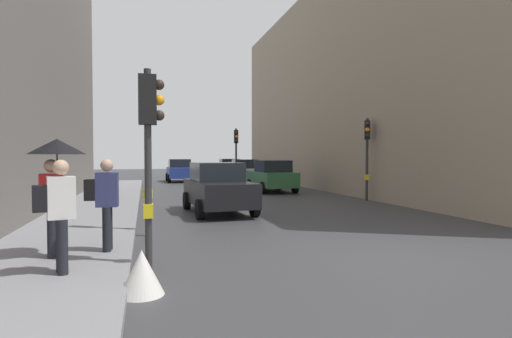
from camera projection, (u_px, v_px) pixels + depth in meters
The scene contains 16 objects.
ground_plane at pixel (395, 256), 8.27m from camera, with size 120.00×120.00×0.00m, color #38383A.
sidewalk_kerb at pixel (88, 220), 12.41m from camera, with size 2.84×40.00×0.16m, color gray.
building_facade_right at pixel (406, 90), 26.09m from camera, with size 12.00×31.22×12.30m, color gray.
traffic_light_near_left at pixel (149, 132), 7.08m from camera, with size 0.43×0.25×3.46m.
traffic_light_mid_street at pixel (367, 144), 18.48m from camera, with size 0.35×0.45×3.67m.
traffic_light_far_median at pixel (236, 147), 26.73m from camera, with size 0.25×0.44×3.77m.
traffic_light_near_right at pixel (148, 127), 10.29m from camera, with size 0.44×0.39×3.93m.
car_green_estate at pixel (272, 176), 23.38m from camera, with size 2.08×4.23×1.76m.
car_dark_suv at pixel (218, 188), 14.66m from camera, with size 2.21×4.30×1.76m.
car_white_compact at pixel (244, 171), 30.38m from camera, with size 2.27×4.33×1.76m.
car_blue_van at pixel (180, 170), 32.67m from camera, with size 2.03×4.21×1.76m.
car_silver_hatchback at pixel (229, 169), 37.24m from camera, with size 2.17×4.28×1.76m.
pedestrian_with_umbrella at pixel (55, 164), 7.53m from camera, with size 1.00×1.00×2.14m.
pedestrian_with_grey_backpack at pixel (105, 199), 8.02m from camera, with size 0.62×0.36×1.77m.
pedestrian_with_black_backpack at pixel (58, 209), 6.45m from camera, with size 0.65×0.41×1.77m.
warning_sign_triangle at pixel (142, 272), 5.94m from camera, with size 0.64×0.64×0.65m, color silver.
Camera 1 is at (-4.79, -7.23, 1.98)m, focal length 29.28 mm.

